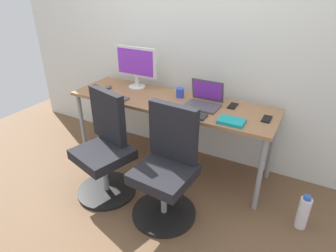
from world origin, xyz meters
The scene contains 17 objects.
ground_plane centered at (0.00, 0.00, 0.00)m, with size 5.28×5.28×0.00m, color brown.
back_wall centered at (0.00, 0.38, 1.30)m, with size 4.40×0.04×2.60m, color silver.
desk centered at (0.00, 0.00, 0.67)m, with size 2.03×0.60×0.74m.
office_chair_left centered at (-0.32, -0.63, 0.42)m, with size 0.54×0.54×0.94m.
office_chair_right centered at (0.30, -0.63, 0.42)m, with size 0.54×0.54×0.94m.
water_bottle_on_floor centered at (1.34, -0.29, 0.15)m, with size 0.09×0.09×0.31m.
desktop_monitor centered at (-0.50, 0.16, 0.99)m, with size 0.48×0.18×0.43m.
open_laptop centered at (0.33, 0.04, 0.79)m, with size 0.31×0.27×0.22m.
keyboard_by_monitor centered at (-0.53, -0.22, 0.75)m, with size 0.34×0.12×0.02m, color #515156.
keyboard_by_laptop centered at (0.28, -0.22, 0.75)m, with size 0.34×0.12×0.02m, color #2D2D2D.
mouse_by_monitor centered at (0.03, -0.13, 0.75)m, with size 0.06×0.10×0.03m, color #B7B7B7.
mouse_by_laptop centered at (-0.74, -0.02, 0.75)m, with size 0.06×0.10×0.03m, color #515156.
coffee_mug centered at (0.04, 0.12, 0.78)m, with size 0.08×0.08×0.09m, color blue.
pen_cup centered at (0.39, 0.24, 0.79)m, with size 0.07×0.07×0.10m, color slate.
phone_near_monitor centered at (0.91, 0.01, 0.74)m, with size 0.07×0.14×0.01m, color black.
phone_near_laptop centered at (0.58, 0.14, 0.74)m, with size 0.07×0.14×0.01m, color black.
notebook centered at (0.67, -0.19, 0.75)m, with size 0.21×0.15×0.03m, color teal.
Camera 1 is at (1.22, -2.31, 1.80)m, focal length 31.01 mm.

